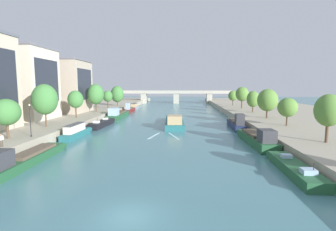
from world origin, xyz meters
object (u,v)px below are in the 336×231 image
Objects in this scene: moored_boat_right_far at (236,123)px; tree_right_by_lamp at (288,107)px; tree_left_distant at (45,99)px; tree_right_distant at (268,100)px; moored_boat_right_second at (294,168)px; tree_right_nearest at (253,99)px; tree_left_midway at (96,94)px; bridge_far at (176,95)px; tree_right_midway at (329,111)px; tree_right_far at (242,94)px; barge_midriver at (174,121)px; moored_boat_right_near at (257,139)px; person_on_quay at (1,139)px; tree_left_nearest at (75,99)px; tree_left_end_of_row at (6,112)px; tree_right_third at (233,96)px; moored_boat_left_far at (76,132)px; moored_boat_left_end at (102,123)px; tree_left_past_mid at (117,94)px; moored_boat_left_second at (24,159)px; tree_left_far at (108,96)px; lamppost_left_bank at (30,119)px; moored_boat_left_upstream at (118,114)px; moored_boat_left_lone at (135,107)px; moored_boat_left_near at (130,109)px.

moored_boat_right_far is 2.41× the size of tree_right_by_lamp.
tree_left_distant is 47.13m from tree_right_distant.
moored_boat_right_second is 46.68m from tree_right_nearest.
bridge_far is (21.06, 61.80, -2.56)m from tree_left_midway.
tree_right_midway is 51.12m from tree_right_far.
moored_boat_right_near reaches higher than barge_midriver.
bridge_far is at bearing 76.21° from tree_left_distant.
tree_left_distant is at bearing -148.90° from barge_midriver.
bridge_far reaches higher than person_on_quay.
tree_left_nearest is 47.34m from tree_right_nearest.
tree_left_end_of_row reaches higher than tree_right_third.
moored_boat_left_far reaches higher than moored_boat_left_end.
bridge_far is (21.21, 38.05, -1.82)m from tree_left_past_mid.
moored_boat_left_second is 2.51× the size of tree_left_far.
tree_left_far is (-36.83, 27.59, 4.68)m from moored_boat_right_far.
tree_right_by_lamp is at bearing 17.20° from lamppost_left_bank.
tree_right_distant is at bearing -72.20° from bridge_far.
person_on_quay is (-41.75, -30.33, -3.22)m from tree_right_distant.
tree_right_far is (44.46, -8.47, 0.39)m from tree_left_past_mid.
tree_right_distant is at bearing -37.59° from tree_left_past_mid.
tree_left_distant is 89.96m from bridge_far.
tree_right_midway reaches higher than moored_boat_left_far.
moored_boat_left_upstream is 14.00m from tree_left_far.
bridge_far is at bearing 65.61° from moored_boat_left_lone.
tree_right_distant is 4.15× the size of person_on_quay.
tree_right_distant is 0.12× the size of bridge_far.
moored_boat_right_second is 2.04× the size of tree_left_end_of_row.
tree_left_far reaches higher than moored_boat_left_second.
tree_left_far is at bearing 97.18° from moored_boat_left_second.
moored_boat_right_far is 1.59× the size of tree_left_midway.
person_on_quay reaches higher than moored_boat_left_far.
tree_left_midway is (-6.34, 14.23, 6.11)m from moored_boat_left_end.
moored_boat_left_near is at bearing 90.42° from moored_boat_left_second.
moored_boat_right_near is 37.52m from tree_left_distant.
tree_right_by_lamp reaches higher than moored_boat_left_far.
person_on_quay is (-41.81, -56.05, -3.79)m from tree_right_far.
tree_right_nearest reaches higher than moored_boat_right_second.
tree_left_nearest is at bearing -102.53° from moored_boat_left_near.
moored_boat_left_far is 16.15m from tree_left_nearest.
moored_boat_left_end is at bearing -89.01° from moored_boat_left_lone.
tree_left_distant is at bearing -90.26° from tree_left_past_mid.
tree_left_far is 1.12× the size of tree_right_by_lamp.
moored_boat_left_far is 89.78m from bridge_far.
tree_left_end_of_row reaches higher than bridge_far.
lamppost_left_bank is (-4.12, 8.02, 3.52)m from moored_boat_left_second.
moored_boat_right_second is at bearing -89.64° from moored_boat_right_far.
moored_boat_right_far is at bearing 109.52° from tree_right_midway.
tree_left_distant reaches higher than moored_boat_left_upstream.
tree_right_by_lamp reaches higher than lamppost_left_bank.
moored_boat_left_end is at bearing 151.66° from moored_boat_right_near.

